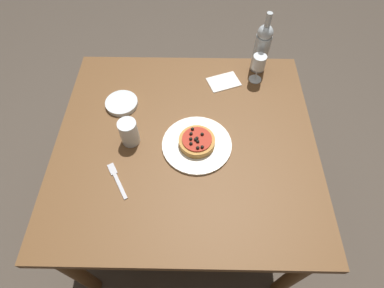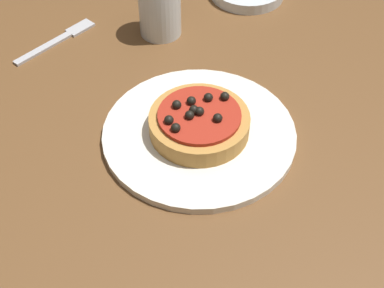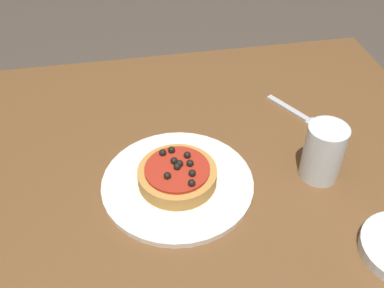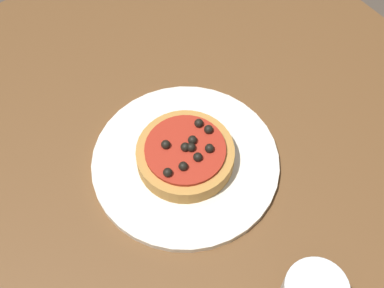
{
  "view_description": "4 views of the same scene",
  "coord_description": "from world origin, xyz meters",
  "views": [
    {
      "loc": [
        -0.04,
        0.73,
        1.8
      ],
      "look_at": [
        -0.03,
        0.07,
        0.83
      ],
      "focal_mm": 28.0,
      "sensor_mm": 36.0,
      "label": 1
    },
    {
      "loc": [
        -0.58,
        0.22,
        1.34
      ],
      "look_at": [
        -0.08,
        0.05,
        0.78
      ],
      "focal_mm": 50.0,
      "sensor_mm": 36.0,
      "label": 2
    },
    {
      "loc": [
        -0.13,
        -0.56,
        1.39
      ],
      "look_at": [
        -0.01,
        0.06,
        0.83
      ],
      "focal_mm": 42.0,
      "sensor_mm": 36.0,
      "label": 3
    },
    {
      "loc": [
        0.29,
        -0.22,
        1.48
      ],
      "look_at": [
        -0.04,
        0.04,
        0.81
      ],
      "focal_mm": 50.0,
      "sensor_mm": 36.0,
      "label": 4
    }
  ],
  "objects": [
    {
      "name": "pizza",
      "position": [
        -0.05,
        0.03,
        0.78
      ],
      "size": [
        0.15,
        0.15,
        0.05
      ],
      "color": "#BC843D",
      "rests_on": "dinner_plate"
    },
    {
      "name": "dinner_plate",
      "position": [
        -0.05,
        0.03,
        0.76
      ],
      "size": [
        0.29,
        0.29,
        0.01
      ],
      "color": "white",
      "rests_on": "dining_table"
    },
    {
      "name": "dining_table",
      "position": [
        0.0,
        0.0,
        0.66
      ],
      "size": [
        1.1,
        1.04,
        0.75
      ],
      "color": "brown",
      "rests_on": "ground_plane"
    }
  ]
}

